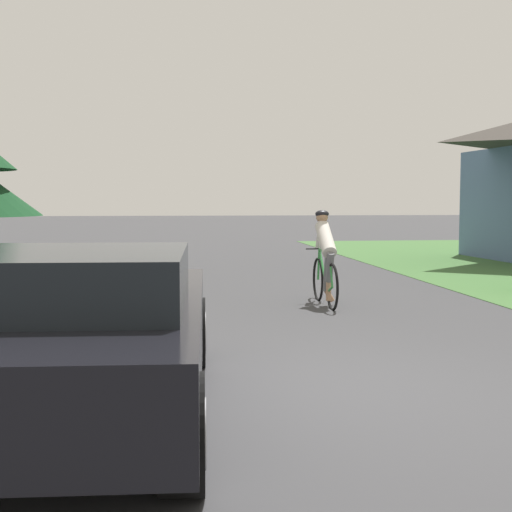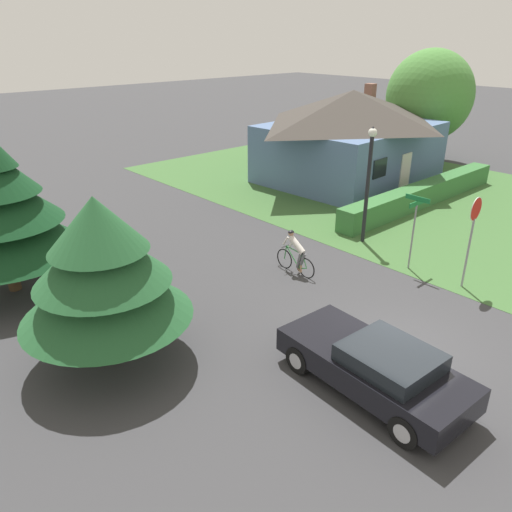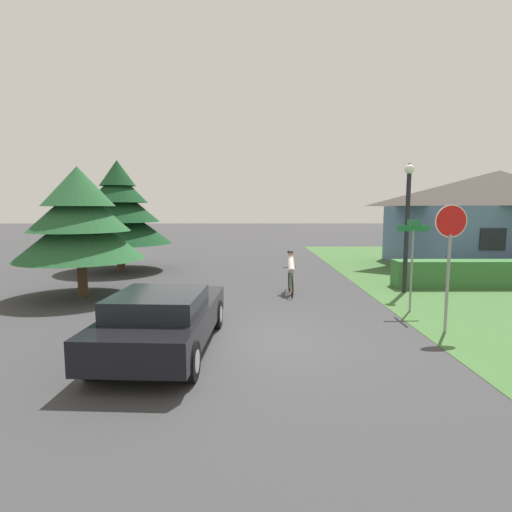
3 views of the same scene
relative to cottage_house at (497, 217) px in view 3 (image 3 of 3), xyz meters
The scene contains 9 objects.
ground_plane 16.80m from the cottage_house, 136.95° to the right, with size 140.00×140.00×0.00m, color #38383A.
cottage_house is the anchor object (origin of this frame).
sedan_left_lane 18.45m from the cottage_house, 139.81° to the right, with size 2.15×4.58×1.29m.
cyclist 12.72m from the cottage_house, 149.70° to the right, with size 0.44×1.77×1.50m.
stop_sign 13.14m from the cottage_house, 125.40° to the right, with size 0.76×0.07×3.02m.
street_lamp 9.27m from the cottage_house, 137.96° to the right, with size 0.32×0.32×4.48m.
street_name_sign 11.69m from the cottage_house, 131.22° to the right, with size 0.90×0.90×2.62m.
conifer_tall_near 19.10m from the cottage_house, 159.37° to the right, with size 4.11×4.11×4.29m.
conifer_tall_far 18.47m from the cottage_house, behind, with size 4.78×4.78×5.15m.
Camera 3 is at (-0.05, -8.55, 2.94)m, focal length 28.00 mm.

